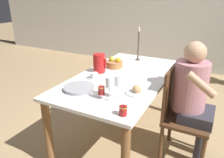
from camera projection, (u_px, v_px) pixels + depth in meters
ground_plane at (122, 134)px, 2.55m from camera, size 20.00×20.00×0.00m
wall_back at (181, 6)px, 4.35m from camera, size 10.00×0.06×2.60m
dining_table at (123, 85)px, 2.32m from camera, size 0.88×1.64×0.73m
chair_person_side at (180, 113)px, 2.08m from camera, size 0.42×0.42×0.91m
person_seated at (193, 94)px, 1.99m from camera, size 0.39×0.41×1.16m
red_pitcher at (99, 63)px, 2.36m from camera, size 0.15×0.13×0.20m
wine_glass_water at (118, 82)px, 1.75m from camera, size 0.06×0.06×0.20m
wine_glass_juice at (109, 84)px, 1.70m from camera, size 0.06×0.06×0.21m
teacup_near_person at (94, 76)px, 2.20m from camera, size 0.13×0.13×0.06m
serving_tray at (79, 88)px, 1.95m from camera, size 0.28×0.28×0.03m
bread_plate at (137, 91)px, 1.88m from camera, size 0.19×0.19×0.08m
jam_jar_amber at (123, 110)px, 1.54m from camera, size 0.06×0.06×0.07m
jam_jar_red at (101, 90)px, 1.86m from camera, size 0.06×0.06×0.07m
fruit_bowl at (115, 64)px, 2.53m from camera, size 0.19×0.19×0.12m
candlestick_tall at (138, 47)px, 2.75m from camera, size 0.06×0.06×0.42m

